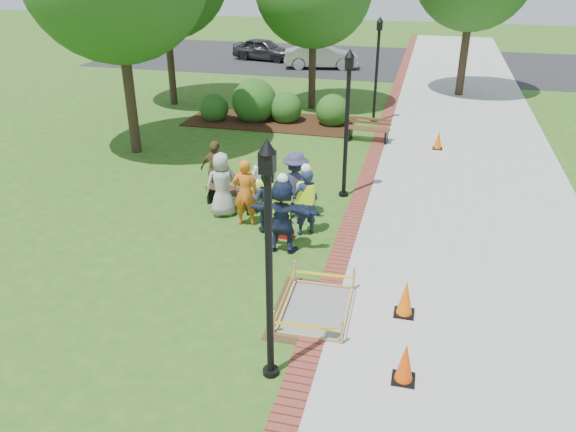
% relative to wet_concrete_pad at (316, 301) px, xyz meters
% --- Properties ---
extents(ground, '(100.00, 100.00, 0.00)m').
position_rel_wet_concrete_pad_xyz_m(ground, '(-1.64, 0.98, -0.23)').
color(ground, '#285116').
rests_on(ground, ground).
extents(sidewalk, '(6.00, 60.00, 0.02)m').
position_rel_wet_concrete_pad_xyz_m(sidewalk, '(3.36, 10.98, -0.22)').
color(sidewalk, '#9E9E99').
rests_on(sidewalk, ground).
extents(brick_edging, '(0.50, 60.00, 0.03)m').
position_rel_wet_concrete_pad_xyz_m(brick_edging, '(0.11, 10.98, -0.22)').
color(brick_edging, maroon).
rests_on(brick_edging, ground).
extents(mulch_bed, '(7.00, 3.00, 0.05)m').
position_rel_wet_concrete_pad_xyz_m(mulch_bed, '(-4.64, 12.98, -0.21)').
color(mulch_bed, '#381E0F').
rests_on(mulch_bed, ground).
extents(parking_lot, '(36.00, 12.00, 0.01)m').
position_rel_wet_concrete_pad_xyz_m(parking_lot, '(-1.64, 27.98, -0.23)').
color(parking_lot, black).
rests_on(parking_lot, ground).
extents(wet_concrete_pad, '(1.76, 2.35, 0.55)m').
position_rel_wet_concrete_pad_xyz_m(wet_concrete_pad, '(0.00, 0.00, 0.00)').
color(wet_concrete_pad, '#47331E').
rests_on(wet_concrete_pad, ground).
extents(bench_near, '(1.71, 1.02, 0.88)m').
position_rel_wet_concrete_pad_xyz_m(bench_near, '(-3.32, 4.45, 0.05)').
color(bench_near, '#532B1C').
rests_on(bench_near, ground).
extents(bench_far, '(1.64, 0.69, 0.87)m').
position_rel_wet_concrete_pad_xyz_m(bench_far, '(-0.30, 11.36, 0.04)').
color(bench_far, brown).
rests_on(bench_far, ground).
extents(cone_front, '(0.39, 0.39, 0.78)m').
position_rel_wet_concrete_pad_xyz_m(cone_front, '(1.85, -1.64, 0.14)').
color(cone_front, black).
rests_on(cone_front, ground).
extents(cone_back, '(0.40, 0.40, 0.79)m').
position_rel_wet_concrete_pad_xyz_m(cone_back, '(1.75, 0.31, 0.15)').
color(cone_back, black).
rests_on(cone_back, ground).
extents(cone_far, '(0.36, 0.36, 0.71)m').
position_rel_wet_concrete_pad_xyz_m(cone_far, '(2.29, 11.05, 0.11)').
color(cone_far, black).
rests_on(cone_far, ground).
extents(toolbox, '(0.42, 0.25, 0.20)m').
position_rel_wet_concrete_pad_xyz_m(toolbox, '(-1.40, 2.95, -0.13)').
color(toolbox, maroon).
rests_on(toolbox, ground).
extents(lamp_near, '(0.28, 0.28, 4.26)m').
position_rel_wet_concrete_pad_xyz_m(lamp_near, '(-0.39, -2.02, 2.25)').
color(lamp_near, black).
rests_on(lamp_near, ground).
extents(lamp_mid, '(0.28, 0.28, 4.26)m').
position_rel_wet_concrete_pad_xyz_m(lamp_mid, '(-0.39, 5.98, 2.25)').
color(lamp_mid, black).
rests_on(lamp_mid, ground).
extents(lamp_far, '(0.28, 0.28, 4.26)m').
position_rel_wet_concrete_pad_xyz_m(lamp_far, '(-0.39, 13.98, 2.25)').
color(lamp_far, black).
rests_on(lamp_far, ground).
extents(shrub_a, '(1.22, 1.22, 1.22)m').
position_rel_wet_concrete_pad_xyz_m(shrub_a, '(-7.02, 12.65, -0.23)').
color(shrub_a, '#1C4E16').
rests_on(shrub_a, ground).
extents(shrub_b, '(1.89, 1.89, 1.89)m').
position_rel_wet_concrete_pad_xyz_m(shrub_b, '(-5.35, 13.11, -0.23)').
color(shrub_b, '#1C4E16').
rests_on(shrub_b, ground).
extents(shrub_c, '(1.36, 1.36, 1.36)m').
position_rel_wet_concrete_pad_xyz_m(shrub_c, '(-3.99, 13.16, -0.23)').
color(shrub_c, '#1C4E16').
rests_on(shrub_c, ground).
extents(shrub_d, '(1.38, 1.38, 1.38)m').
position_rel_wet_concrete_pad_xyz_m(shrub_d, '(-2.01, 13.20, -0.23)').
color(shrub_d, '#1C4E16').
rests_on(shrub_d, ground).
extents(shrub_e, '(0.98, 0.98, 0.98)m').
position_rel_wet_concrete_pad_xyz_m(shrub_e, '(-5.10, 14.31, -0.23)').
color(shrub_e, '#1C4E16').
rests_on(shrub_e, ground).
extents(casual_person_a, '(0.67, 0.57, 1.79)m').
position_rel_wet_concrete_pad_xyz_m(casual_person_a, '(-3.40, 3.86, 0.66)').
color(casual_person_a, '#9D9D9D').
rests_on(casual_person_a, ground).
extents(casual_person_b, '(0.64, 0.47, 1.82)m').
position_rel_wet_concrete_pad_xyz_m(casual_person_b, '(-2.62, 3.47, 0.67)').
color(casual_person_b, '#D26018').
rests_on(casual_person_b, ground).
extents(casual_person_c, '(0.65, 0.53, 1.77)m').
position_rel_wet_concrete_pad_xyz_m(casual_person_c, '(-2.44, 4.61, 0.65)').
color(casual_person_c, white).
rests_on(casual_person_c, ground).
extents(casual_person_d, '(0.63, 0.47, 1.77)m').
position_rel_wet_concrete_pad_xyz_m(casual_person_d, '(-3.93, 4.83, 0.65)').
color(casual_person_d, brown).
rests_on(casual_person_d, ground).
extents(casual_person_e, '(0.61, 0.40, 1.86)m').
position_rel_wet_concrete_pad_xyz_m(casual_person_e, '(-1.44, 4.19, 0.70)').
color(casual_person_e, '#312F53').
rests_on(casual_person_e, ground).
extents(hivis_worker_a, '(0.61, 0.40, 2.02)m').
position_rel_wet_concrete_pad_xyz_m(hivis_worker_a, '(-1.29, 2.30, 0.76)').
color(hivis_worker_a, '#18213F').
rests_on(hivis_worker_a, ground).
extents(hivis_worker_b, '(0.67, 0.62, 1.92)m').
position_rel_wet_concrete_pad_xyz_m(hivis_worker_b, '(-0.96, 3.30, 0.71)').
color(hivis_worker_b, '#192443').
rests_on(hivis_worker_b, ground).
extents(hivis_worker_c, '(0.55, 0.35, 1.87)m').
position_rel_wet_concrete_pad_xyz_m(hivis_worker_c, '(-1.96, 3.24, 0.69)').
color(hivis_worker_c, '#17203E').
rests_on(hivis_worker_c, ground).
extents(parked_car_a, '(2.79, 4.91, 1.51)m').
position_rel_wet_concrete_pad_xyz_m(parked_car_a, '(-8.97, 26.81, -0.23)').
color(parked_car_a, '#2B2B2D').
rests_on(parked_car_a, ground).
extents(parked_car_b, '(3.04, 5.23, 1.60)m').
position_rel_wet_concrete_pad_xyz_m(parked_car_b, '(-4.80, 25.02, -0.23)').
color(parked_car_b, '#9C9CA1').
rests_on(parked_car_b, ground).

